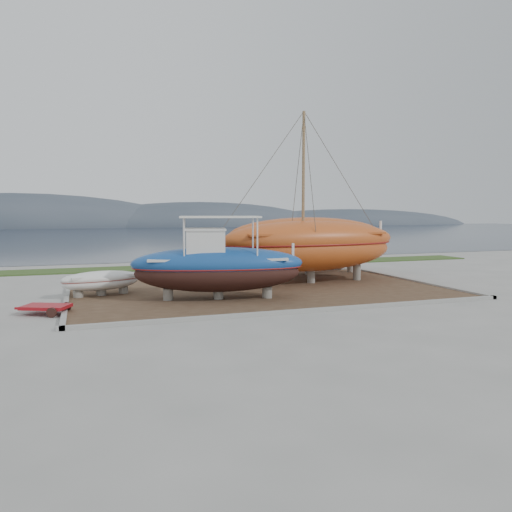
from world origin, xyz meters
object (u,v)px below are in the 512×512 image
object	(u,v)px
red_trailer	(46,310)
blue_caique	(218,258)
orange_sailboat	(312,199)
white_dinghy	(101,283)
orange_bare_hull	(309,247)

from	to	relation	value
red_trailer	blue_caique	bearing A→B (deg)	31.22
orange_sailboat	red_trailer	bearing A→B (deg)	-167.04
orange_sailboat	red_trailer	size ratio (longest dim) A/B	4.12
white_dinghy	orange_bare_hull	xyz separation A→B (m)	(12.54, 4.05, 1.17)
blue_caique	red_trailer	xyz separation A→B (m)	(-7.05, -0.79, -1.72)
white_dinghy	orange_sailboat	xyz separation A→B (m)	(11.01, 0.48, 4.04)
white_dinghy	orange_sailboat	bearing A→B (deg)	-13.28
blue_caique	red_trailer	distance (m)	7.30
orange_bare_hull	orange_sailboat	bearing A→B (deg)	-115.00
blue_caique	orange_bare_hull	world-z (taller)	blue_caique
blue_caique	red_trailer	size ratio (longest dim) A/B	3.03
orange_sailboat	red_trailer	distance (m)	14.49
orange_bare_hull	red_trailer	distance (m)	16.64
white_dinghy	red_trailer	xyz separation A→B (m)	(-2.17, -3.57, -0.43)
red_trailer	orange_sailboat	bearing A→B (deg)	41.97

